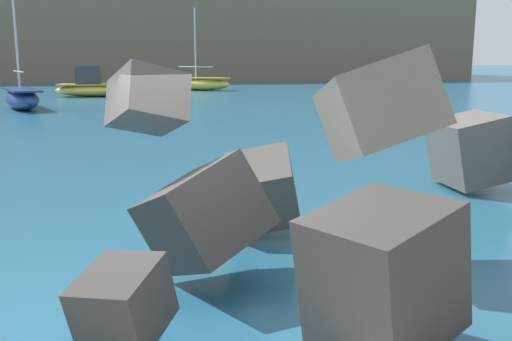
# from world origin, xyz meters

# --- Properties ---
(ground_plane) EXTENTS (400.00, 400.00, 0.00)m
(ground_plane) POSITION_xyz_m (0.00, 0.00, 0.00)
(ground_plane) COLOR #235B7A
(breakwater_jetty) EXTENTS (30.40, 7.67, 2.88)m
(breakwater_jetty) POSITION_xyz_m (2.03, 1.02, 1.13)
(breakwater_jetty) COLOR slate
(breakwater_jetty) RESTS_ON ground
(boat_near_centre) EXTENTS (5.60, 4.63, 6.84)m
(boat_near_centre) POSITION_xyz_m (4.07, 43.42, 0.60)
(boat_near_centre) COLOR #EAC64C
(boat_near_centre) RESTS_ON ground
(boat_mid_left) EXTENTS (6.60, 4.35, 2.24)m
(boat_mid_left) POSITION_xyz_m (16.79, 32.80, 0.71)
(boat_mid_left) COLOR #EAC64C
(boat_mid_left) RESTS_ON ground
(boat_mid_centre) EXTENTS (5.54, 2.38, 2.21)m
(boat_mid_centre) POSITION_xyz_m (-4.12, 36.61, 0.69)
(boat_mid_centre) COLOR #EAC64C
(boat_mid_centre) RESTS_ON ground
(boat_mid_right) EXTENTS (3.31, 5.84, 7.04)m
(boat_mid_right) POSITION_xyz_m (-6.98, 26.70, 0.61)
(boat_mid_right) COLOR navy
(boat_mid_right) RESTS_ON ground
(mooring_buoy_middle) EXTENTS (0.44, 0.44, 0.44)m
(mooring_buoy_middle) POSITION_xyz_m (17.80, 30.62, 0.22)
(mooring_buoy_middle) COLOR #E54C1E
(mooring_buoy_middle) RESTS_ON ground
(headland_bluff) EXTENTS (77.59, 36.17, 18.59)m
(headland_bluff) POSITION_xyz_m (2.17, 79.42, 9.32)
(headland_bluff) COLOR #756651
(headland_bluff) RESTS_ON ground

